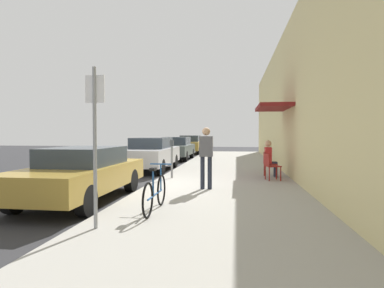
% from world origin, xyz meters
% --- Properties ---
extents(ground_plane, '(60.00, 60.00, 0.00)m').
position_xyz_m(ground_plane, '(0.00, 0.00, 0.00)').
color(ground_plane, '#2D2D30').
extents(sidewalk_slab, '(4.50, 32.00, 0.12)m').
position_xyz_m(sidewalk_slab, '(2.25, 2.00, 0.06)').
color(sidewalk_slab, '#9E9B93').
rests_on(sidewalk_slab, ground_plane).
extents(building_facade, '(1.40, 32.00, 5.72)m').
position_xyz_m(building_facade, '(4.65, 2.01, 2.86)').
color(building_facade, beige).
rests_on(building_facade, ground_plane).
extents(parked_car_0, '(1.80, 4.40, 1.31)m').
position_xyz_m(parked_car_0, '(-1.10, -1.75, 0.69)').
color(parked_car_0, '#A58433').
rests_on(parked_car_0, ground_plane).
extents(parked_car_1, '(1.80, 4.40, 1.46)m').
position_xyz_m(parked_car_1, '(-1.10, 4.57, 0.76)').
color(parked_car_1, '#B7B7BC').
rests_on(parked_car_1, ground_plane).
extents(parked_car_2, '(1.80, 4.40, 1.43)m').
position_xyz_m(parked_car_2, '(-1.10, 10.60, 0.74)').
color(parked_car_2, '#47514C').
rests_on(parked_car_2, ground_plane).
extents(parked_car_3, '(1.80, 4.40, 1.49)m').
position_xyz_m(parked_car_3, '(-1.10, 16.72, 0.76)').
color(parked_car_3, '#A58433').
rests_on(parked_car_3, ground_plane).
extents(parking_meter, '(0.12, 0.10, 1.32)m').
position_xyz_m(parking_meter, '(0.45, 1.63, 0.89)').
color(parking_meter, slate).
rests_on(parking_meter, sidewalk_slab).
extents(street_sign, '(0.32, 0.06, 2.60)m').
position_xyz_m(street_sign, '(0.40, -4.23, 1.64)').
color(street_sign, gray).
rests_on(street_sign, sidewalk_slab).
extents(bicycle_0, '(0.46, 1.71, 0.90)m').
position_xyz_m(bicycle_0, '(1.07, -3.00, 0.48)').
color(bicycle_0, black).
rests_on(bicycle_0, sidewalk_slab).
extents(cafe_chair_0, '(0.53, 0.53, 0.87)m').
position_xyz_m(cafe_chair_0, '(3.76, 1.54, 0.62)').
color(cafe_chair_0, maroon).
rests_on(cafe_chair_0, sidewalk_slab).
extents(cafe_chair_1, '(0.45, 0.45, 0.87)m').
position_xyz_m(cafe_chair_1, '(3.76, 2.37, 0.62)').
color(cafe_chair_1, maroon).
rests_on(cafe_chair_1, sidewalk_slab).
extents(seated_patron_1, '(0.43, 0.36, 1.29)m').
position_xyz_m(seated_patron_1, '(3.82, 2.37, 0.82)').
color(seated_patron_1, '#232838').
rests_on(seated_patron_1, sidewalk_slab).
extents(pedestrian_standing, '(0.36, 0.22, 1.70)m').
position_xyz_m(pedestrian_standing, '(1.83, -0.38, 1.12)').
color(pedestrian_standing, '#232838').
rests_on(pedestrian_standing, sidewalk_slab).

